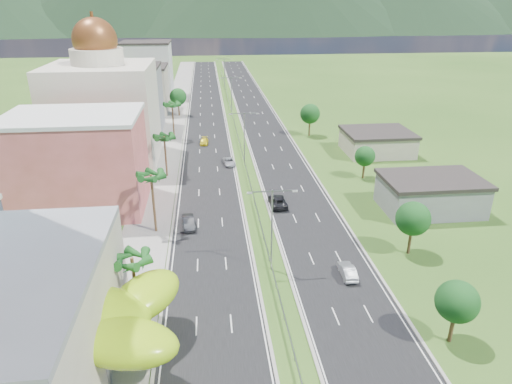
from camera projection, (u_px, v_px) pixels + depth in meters
name	position (u px, v px, depth m)	size (l,w,h in m)	color
ground	(284.00, 320.00, 48.86)	(500.00, 500.00, 0.00)	#2D5119
road_left	(207.00, 119.00, 130.48)	(11.00, 260.00, 0.04)	black
road_right	(259.00, 118.00, 131.97)	(11.00, 260.00, 0.04)	black
sidewalk_left	(173.00, 120.00, 129.53)	(7.00, 260.00, 0.12)	gray
median_guardrail	(237.00, 133.00, 114.51)	(0.10, 216.06, 0.76)	gray
streetlight_median_b	(272.00, 222.00, 55.37)	(6.04, 0.25, 11.00)	gray
streetlight_median_c	(244.00, 133.00, 91.99)	(6.04, 0.25, 11.00)	gray
streetlight_median_d	(231.00, 92.00, 133.18)	(6.04, 0.25, 11.00)	gray
streetlight_median_e	(225.00, 70.00, 174.37)	(6.04, 0.25, 11.00)	gray
lime_canopy	(75.00, 319.00, 41.26)	(18.00, 15.00, 7.40)	#94C413
pink_shophouse	(78.00, 164.00, 72.44)	(20.00, 15.00, 15.00)	#C2574F
domed_building	(104.00, 108.00, 91.99)	(20.00, 20.00, 28.70)	beige
midrise_grey	(129.00, 100.00, 116.28)	(16.00, 15.00, 16.00)	gray
midrise_beige	(140.00, 90.00, 137.00)	(16.00, 15.00, 13.00)	#AA9E8C
midrise_white	(148.00, 71.00, 157.08)	(16.00, 15.00, 18.00)	silver
shed_near	(430.00, 195.00, 73.54)	(15.00, 10.00, 5.00)	gray
shed_far	(377.00, 143.00, 101.31)	(14.00, 12.00, 4.40)	#AA9E8C
palm_tree_b	(132.00, 262.00, 46.39)	(3.60, 3.60, 8.10)	#47301C
palm_tree_c	(151.00, 178.00, 64.14)	(3.60, 3.60, 9.60)	#47301C
palm_tree_d	(164.00, 139.00, 85.56)	(3.60, 3.60, 8.60)	#47301C
palm_tree_e	(172.00, 106.00, 108.15)	(3.60, 3.60, 9.40)	#47301C
leafy_tree_lfar	(178.00, 97.00, 132.10)	(4.90, 4.90, 8.05)	#47301C
leafy_tree_ra	(457.00, 302.00, 44.00)	(4.20, 4.20, 6.90)	#47301C
leafy_tree_rb	(413.00, 219.00, 59.70)	(4.55, 4.55, 7.47)	#47301C
leafy_tree_rc	(365.00, 156.00, 85.94)	(3.85, 3.85, 6.33)	#47301C
leafy_tree_rd	(310.00, 114.00, 112.53)	(4.90, 4.90, 8.05)	#47301C
mountain_ridge	(270.00, 33.00, 466.70)	(860.00, 140.00, 90.00)	black
car_dark_left	(188.00, 222.00, 68.41)	(1.71, 4.90, 1.61)	black
car_silver_mid_left	(229.00, 162.00, 94.24)	(2.18, 4.73, 1.31)	#A7A9AF
car_yellow_far_left	(204.00, 141.00, 107.80)	(1.82, 4.48, 1.30)	gold
car_silver_right	(348.00, 271.00, 56.26)	(1.57, 4.51, 1.49)	#A2A5A9
car_dark_far_right	(278.00, 201.00, 75.53)	(2.66, 5.78, 1.61)	black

